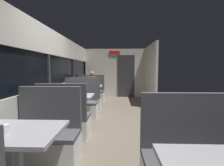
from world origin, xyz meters
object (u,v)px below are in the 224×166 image
(bench_mid_window_facing_end, at_px, (65,122))
(dining_table_near_window, at_px, (17,140))
(dining_table_far_window, at_px, (90,88))
(dining_table_mid_window, at_px, (74,99))
(bench_far_window_facing_entry, at_px, (93,94))
(bench_mid_window_facing_entry, at_px, (81,106))
(coffee_cup_primary, at_px, (5,129))
(seated_passenger, at_px, (92,89))
(bench_far_window_facing_end, at_px, (86,100))
(bench_front_aisle_facing_entry, at_px, (187,166))
(bench_near_window_facing_entry, at_px, (47,139))

(bench_mid_window_facing_end, bearing_deg, dining_table_near_window, -90.00)
(bench_mid_window_facing_end, relative_size, dining_table_far_window, 1.22)
(dining_table_mid_window, xyz_separation_m, bench_mid_window_facing_end, (0.00, -0.70, -0.31))
(bench_far_window_facing_entry, bearing_deg, dining_table_near_window, -90.00)
(dining_table_far_window, distance_m, bench_far_window_facing_entry, 0.77)
(bench_mid_window_facing_end, distance_m, dining_table_far_window, 2.93)
(bench_mid_window_facing_entry, relative_size, coffee_cup_primary, 12.22)
(bench_mid_window_facing_entry, xyz_separation_m, seated_passenger, (0.00, 2.14, 0.21))
(dining_table_near_window, height_order, coffee_cup_primary, coffee_cup_primary)
(dining_table_mid_window, height_order, bench_far_window_facing_end, bench_far_window_facing_end)
(bench_far_window_facing_entry, bearing_deg, dining_table_mid_window, -90.00)
(dining_table_mid_window, height_order, seated_passenger, seated_passenger)
(bench_far_window_facing_end, relative_size, bench_front_aisle_facing_entry, 1.00)
(bench_mid_window_facing_end, bearing_deg, bench_mid_window_facing_entry, 90.00)
(bench_mid_window_facing_end, xyz_separation_m, dining_table_far_window, (0.00, 2.91, 0.31))
(bench_mid_window_facing_entry, relative_size, bench_far_window_facing_end, 1.00)
(bench_far_window_facing_end, distance_m, coffee_cup_primary, 3.84)
(dining_table_far_window, distance_m, bench_front_aisle_facing_entry, 4.69)
(bench_far_window_facing_end, bearing_deg, dining_table_mid_window, -90.00)
(bench_mid_window_facing_entry, height_order, dining_table_far_window, bench_mid_window_facing_entry)
(bench_far_window_facing_end, bearing_deg, seated_passenger, 90.00)
(dining_table_far_window, bearing_deg, bench_mid_window_facing_entry, -90.00)
(bench_front_aisle_facing_entry, bearing_deg, dining_table_near_window, -176.82)
(bench_mid_window_facing_entry, bearing_deg, dining_table_mid_window, -90.00)
(bench_near_window_facing_entry, distance_m, seated_passenger, 4.36)
(dining_table_near_window, xyz_separation_m, seated_passenger, (0.00, 5.06, -0.10))
(bench_mid_window_facing_end, bearing_deg, coffee_cup_primary, -91.97)
(seated_passenger, bearing_deg, bench_mid_window_facing_end, -90.00)
(bench_near_window_facing_entry, xyz_separation_m, bench_far_window_facing_entry, (0.00, 4.43, 0.00))
(dining_table_near_window, xyz_separation_m, bench_mid_window_facing_entry, (0.00, 2.91, -0.31))
(dining_table_near_window, bearing_deg, dining_table_mid_window, 90.00)
(bench_far_window_facing_entry, xyz_separation_m, seated_passenger, (0.00, -0.07, 0.21))
(bench_mid_window_facing_end, relative_size, coffee_cup_primary, 12.22)
(dining_table_mid_window, bearing_deg, bench_front_aisle_facing_entry, -49.75)
(bench_mid_window_facing_entry, distance_m, dining_table_far_window, 1.55)
(bench_mid_window_facing_end, bearing_deg, dining_table_mid_window, 90.00)
(bench_far_window_facing_entry, bearing_deg, bench_front_aisle_facing_entry, -70.40)
(bench_near_window_facing_entry, xyz_separation_m, dining_table_mid_window, (0.00, 1.51, 0.31))
(dining_table_far_window, relative_size, bench_front_aisle_facing_entry, 0.82)
(bench_mid_window_facing_entry, xyz_separation_m, bench_far_window_facing_entry, (0.00, 2.21, 0.00))
(dining_table_mid_window, bearing_deg, coffee_cup_primary, -91.37)
(seated_passenger, bearing_deg, bench_far_window_facing_end, -90.00)
(dining_table_far_window, bearing_deg, bench_near_window_facing_entry, -90.00)
(bench_far_window_facing_entry, bearing_deg, bench_far_window_facing_end, -90.00)
(bench_near_window_facing_entry, xyz_separation_m, bench_mid_window_facing_end, (0.00, 0.82, 0.00))
(seated_passenger, height_order, coffee_cup_primary, seated_passenger)
(bench_far_window_facing_entry, height_order, seated_passenger, seated_passenger)
(bench_near_window_facing_entry, relative_size, dining_table_mid_window, 1.22)
(dining_table_mid_window, xyz_separation_m, bench_far_window_facing_entry, (0.00, 2.91, -0.31))
(coffee_cup_primary, bearing_deg, dining_table_near_window, 56.25)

